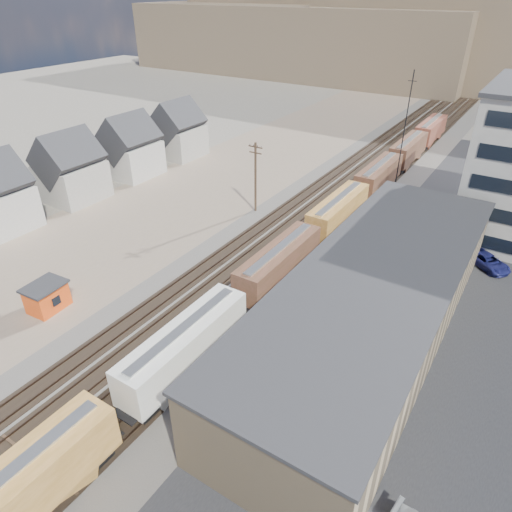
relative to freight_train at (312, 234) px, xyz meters
The scene contains 13 objects.
ground 35.42m from the freight_train, 96.18° to the right, with size 300.00×300.00×0.00m, color #6B6356.
ballast_bed 15.62m from the freight_train, 104.31° to the left, with size 18.00×200.00×0.06m, color #4C4742.
dirt_yard 24.46m from the freight_train, 168.37° to the left, with size 24.00×180.00×0.03m, color #7C6955.
asphalt_lot 18.41m from the freight_train, ahead, with size 26.00×120.00×0.04m, color #232326.
rail_tracks 15.75m from the freight_train, 106.27° to the left, with size 11.40×200.00×0.24m.
freight_train is the anchor object (origin of this frame).
warehouse 15.09m from the freight_train, 42.09° to the right, with size 12.40×40.40×7.25m.
utility_pole_north 14.32m from the freight_train, 150.71° to the left, with size 2.20×0.32×10.00m.
radio_mast 25.79m from the freight_train, 84.95° to the left, with size 1.20×0.16×18.00m.
townhouse_row 39.16m from the freight_train, 165.04° to the right, with size 8.15×68.16×10.47m.
hills_north 133.35m from the freight_train, 91.57° to the left, with size 265.00×80.00×32.00m.
maintenance_shed 29.36m from the freight_train, 126.14° to the right, with size 3.29×4.11×2.86m.
parked_car_blue 20.38m from the freight_train, 24.80° to the left, with size 2.51×5.44×1.51m, color navy.
Camera 1 is at (23.85, -8.27, 28.14)m, focal length 32.00 mm.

